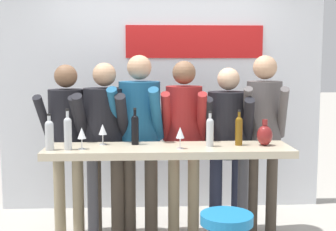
% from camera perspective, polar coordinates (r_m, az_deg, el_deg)
% --- Properties ---
extents(back_wall, '(3.63, 0.12, 2.78)m').
position_cam_1_polar(back_wall, '(5.30, -0.73, 3.61)').
color(back_wall, silver).
rests_on(back_wall, ground_plane).
extents(tasting_table, '(2.03, 0.50, 0.98)m').
position_cam_1_polar(tasting_table, '(3.90, 0.06, -6.50)').
color(tasting_table, beige).
rests_on(tasting_table, ground_plane).
extents(person_far_left, '(0.46, 0.56, 1.65)m').
position_cam_1_polar(person_far_left, '(4.47, -12.23, -1.90)').
color(person_far_left, gray).
rests_on(person_far_left, ground_plane).
extents(person_left, '(0.50, 0.58, 1.66)m').
position_cam_1_polar(person_left, '(4.37, -7.68, -2.04)').
color(person_left, '#473D33').
rests_on(person_left, ground_plane).
extents(person_center_left, '(0.52, 0.62, 1.73)m').
position_cam_1_polar(person_center_left, '(4.34, -3.49, -1.40)').
color(person_center_left, '#473D33').
rests_on(person_center_left, ground_plane).
extents(person_center, '(0.44, 0.55, 1.68)m').
position_cam_1_polar(person_center, '(4.39, 1.94, -1.63)').
color(person_center, gray).
rests_on(person_center, ground_plane).
extents(person_center_right, '(0.51, 0.59, 1.62)m').
position_cam_1_polar(person_center_right, '(4.46, 7.28, -2.23)').
color(person_center_right, '#23283D').
rests_on(person_center_right, ground_plane).
extents(person_right, '(0.46, 0.58, 1.73)m').
position_cam_1_polar(person_right, '(4.53, 11.59, -1.02)').
color(person_right, '#473D33').
rests_on(person_right, ground_plane).
extents(wine_bottle_0, '(0.07, 0.07, 0.29)m').
position_cam_1_polar(wine_bottle_0, '(3.81, -14.26, -2.14)').
color(wine_bottle_0, '#B7BCC1').
rests_on(wine_bottle_0, tasting_table).
extents(wine_bottle_1, '(0.06, 0.06, 0.29)m').
position_cam_1_polar(wine_bottle_1, '(3.86, 5.13, -1.85)').
color(wine_bottle_1, '#B7BCC1').
rests_on(wine_bottle_1, tasting_table).
extents(wine_bottle_2, '(0.06, 0.06, 0.30)m').
position_cam_1_polar(wine_bottle_2, '(3.95, 8.64, -1.69)').
color(wine_bottle_2, brown).
rests_on(wine_bottle_2, tasting_table).
extents(wine_bottle_3, '(0.06, 0.06, 0.31)m').
position_cam_1_polar(wine_bottle_3, '(3.95, -4.05, -1.55)').
color(wine_bottle_3, black).
rests_on(wine_bottle_3, tasting_table).
extents(wine_bottle_4, '(0.06, 0.06, 0.33)m').
position_cam_1_polar(wine_bottle_4, '(3.79, -12.11, -1.94)').
color(wine_bottle_4, '#B7BCC1').
rests_on(wine_bottle_4, tasting_table).
extents(wine_glass_0, '(0.07, 0.07, 0.18)m').
position_cam_1_polar(wine_glass_0, '(3.97, -7.97, -1.77)').
color(wine_glass_0, silver).
rests_on(wine_glass_0, tasting_table).
extents(wine_glass_1, '(0.07, 0.07, 0.18)m').
position_cam_1_polar(wine_glass_1, '(3.75, 1.49, -2.19)').
color(wine_glass_1, silver).
rests_on(wine_glass_1, tasting_table).
extents(wine_glass_2, '(0.07, 0.07, 0.18)m').
position_cam_1_polar(wine_glass_2, '(3.79, -10.47, -2.22)').
color(wine_glass_2, silver).
rests_on(wine_glass_2, tasting_table).
extents(decorative_vase, '(0.13, 0.13, 0.22)m').
position_cam_1_polar(decorative_vase, '(3.98, 11.70, -2.34)').
color(decorative_vase, maroon).
rests_on(decorative_vase, tasting_table).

